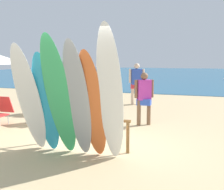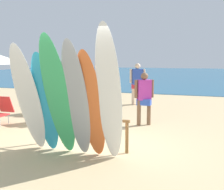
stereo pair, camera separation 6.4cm
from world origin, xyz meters
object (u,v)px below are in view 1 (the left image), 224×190
object	(u,v)px
surfboard_teal_1	(46,104)
beach_chair_red	(41,109)
surfboard_orange_4	(92,106)
surfboard_rack	(82,125)
surfboard_white_5	(110,95)
beach_chair_striped	(36,102)
beachgoer_near_rack	(108,91)
surfboard_grey_3	(78,101)
beachgoer_photographing	(144,95)
beach_chair_blue	(1,110)
surfboard_white_0	(29,99)
beachgoer_midbeach	(137,81)
surfboard_green_2	(59,97)

from	to	relation	value
surfboard_teal_1	beach_chair_red	bearing A→B (deg)	120.56
surfboard_orange_4	surfboard_teal_1	bearing A→B (deg)	-175.91
surfboard_rack	surfboard_white_5	world-z (taller)	surfboard_white_5
surfboard_teal_1	beach_chair_striped	size ratio (longest dim) A/B	2.65
surfboard_orange_4	beachgoer_near_rack	size ratio (longest dim) A/B	1.29
surfboard_teal_1	surfboard_grey_3	xyz separation A→B (m)	(0.75, -0.08, 0.12)
surfboard_grey_3	beachgoer_photographing	bearing A→B (deg)	77.61
surfboard_grey_3	beach_chair_blue	size ratio (longest dim) A/B	2.95
surfboard_rack	surfboard_orange_4	distance (m)	0.93
surfboard_white_0	surfboard_orange_4	distance (m)	1.38
surfboard_rack	surfboard_white_5	xyz separation A→B (m)	(0.88, -0.66, 0.77)
surfboard_teal_1	beach_chair_blue	distance (m)	3.40
beachgoer_near_rack	beachgoer_photographing	distance (m)	1.12
surfboard_white_0	surfboard_grey_3	xyz separation A→B (m)	(1.10, -0.02, 0.03)
surfboard_orange_4	beachgoer_near_rack	distance (m)	3.17
surfboard_rack	beachgoer_midbeach	xyz separation A→B (m)	(-0.22, 6.13, 0.48)
surfboard_orange_4	beach_chair_striped	world-z (taller)	surfboard_orange_4
surfboard_orange_4	beach_chair_striped	distance (m)	5.07
surfboard_white_0	surfboard_rack	bearing A→B (deg)	39.79
surfboard_green_2	beach_chair_blue	size ratio (longest dim) A/B	3.10
surfboard_rack	beachgoer_midbeach	world-z (taller)	beachgoer_midbeach
beachgoer_near_rack	surfboard_teal_1	bearing A→B (deg)	-146.32
surfboard_rack	surfboard_teal_1	size ratio (longest dim) A/B	1.01
surfboard_orange_4	beachgoer_near_rack	world-z (taller)	surfboard_orange_4
surfboard_green_2	beachgoer_midbeach	distance (m)	6.80
surfboard_white_0	surfboard_grey_3	bearing A→B (deg)	3.53
beachgoer_photographing	beach_chair_red	size ratio (longest dim) A/B	1.90
beach_chair_red	surfboard_teal_1	bearing A→B (deg)	-35.24
surfboard_grey_3	beachgoer_midbeach	xyz separation A→B (m)	(-0.44, 6.78, -0.16)
surfboard_orange_4	surfboard_white_0	bearing A→B (deg)	-173.22
surfboard_green_2	beachgoer_near_rack	bearing A→B (deg)	95.70
surfboard_rack	surfboard_grey_3	bearing A→B (deg)	-71.91
beachgoer_near_rack	surfboard_white_5	bearing A→B (deg)	-121.39
surfboard_white_0	surfboard_grey_3	distance (m)	1.10
beach_chair_blue	surfboard_grey_3	bearing A→B (deg)	-31.60
beach_chair_red	beach_chair_blue	size ratio (longest dim) A/B	1.00
surfboard_grey_3	beach_chair_striped	bearing A→B (deg)	131.73
beach_chair_red	surfboard_grey_3	bearing A→B (deg)	-25.58
surfboard_grey_3	beach_chair_red	bearing A→B (deg)	132.95
surfboard_grey_3	beachgoer_midbeach	size ratio (longest dim) A/B	1.39
beachgoer_photographing	beach_chair_blue	xyz separation A→B (m)	(-4.11, -1.17, -0.47)
beach_chair_red	beach_chair_striped	size ratio (longest dim) A/B	1.00
beachgoer_photographing	beach_chair_striped	distance (m)	4.00
surfboard_orange_4	beachgoer_near_rack	xyz separation A→B (m)	(-0.75, 3.08, -0.08)
beachgoer_near_rack	beach_chair_red	distance (m)	2.08
surfboard_white_5	beachgoer_near_rack	distance (m)	3.37
surfboard_teal_1	beachgoer_midbeach	size ratio (longest dim) A/B	1.24
beachgoer_near_rack	beach_chair_striped	size ratio (longest dim) A/B	2.09
surfboard_green_2	surfboard_rack	bearing A→B (deg)	78.80
surfboard_grey_3	surfboard_orange_4	distance (m)	0.30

